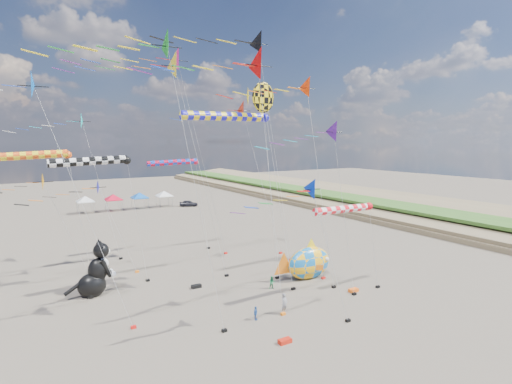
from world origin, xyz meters
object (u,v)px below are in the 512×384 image
at_px(person_adult, 284,304).
at_px(child_green, 272,283).
at_px(child_blue, 256,313).
at_px(parked_car, 189,203).
at_px(fish_inflatable, 309,263).
at_px(cat_inflatable, 94,268).

relative_size(person_adult, child_green, 1.39).
bearing_deg(child_blue, parked_car, 35.93).
xyz_separation_m(fish_inflatable, child_blue, (-9.23, -5.27, -0.99)).
height_order(child_blue, parked_car, parked_car).
relative_size(fish_inflatable, parked_car, 1.75).
xyz_separation_m(person_adult, child_blue, (-2.48, 0.22, -0.29)).
distance_m(fish_inflatable, parked_car, 47.63).
bearing_deg(child_blue, cat_inflatable, 91.81).
xyz_separation_m(cat_inflatable, child_blue, (9.40, -11.43, -1.91)).
height_order(person_adult, child_green, person_adult).
relative_size(cat_inflatable, child_blue, 4.66).
bearing_deg(child_blue, child_green, 8.00).
distance_m(child_green, child_blue, 6.54).
bearing_deg(child_green, child_blue, -116.58).
distance_m(person_adult, parked_car, 54.28).
distance_m(cat_inflatable, child_green, 15.64).
height_order(child_green, parked_car, parked_car).
bearing_deg(person_adult, cat_inflatable, 119.71).
bearing_deg(cat_inflatable, child_blue, -53.84).
height_order(person_adult, parked_car, person_adult).
distance_m(cat_inflatable, fish_inflatable, 19.64).
bearing_deg(child_blue, fish_inflatable, -7.88).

